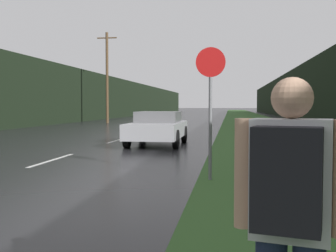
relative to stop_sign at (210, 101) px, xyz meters
name	(u,v)px	position (x,y,z in m)	size (l,w,h in m)	color
grass_verge	(256,123)	(2.73, 29.60, -1.64)	(6.00, 240.00, 0.02)	#2D5123
lane_stripe_c	(52,160)	(-4.64, 2.65, -1.65)	(0.12, 3.00, 0.01)	silver
lane_stripe_d	(117,140)	(-4.64, 9.65, -1.65)	(0.12, 3.00, 0.01)	silver
lane_stripe_e	(147,131)	(-4.64, 16.65, -1.65)	(0.12, 3.00, 0.01)	silver
treeline_far_side	(99,97)	(-15.02, 39.60, 0.94)	(2.00, 140.00, 5.18)	black
treeline_near_side	(306,93)	(8.73, 39.60, 1.31)	(2.00, 140.00, 5.92)	black
utility_pole_far	(107,76)	(-10.56, 28.03, 2.55)	(1.80, 0.24, 8.13)	#4C3823
stop_sign	(210,101)	(0.00, 0.00, 0.00)	(0.61, 0.07, 2.77)	slate
hitchhiker_with_backpack	(290,219)	(0.71, -6.55, -0.67)	(0.58, 0.48, 1.71)	#1E2847
car_passing_near	(158,127)	(-2.45, 7.84, -0.96)	(2.03, 4.51, 1.33)	#9E9EA3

